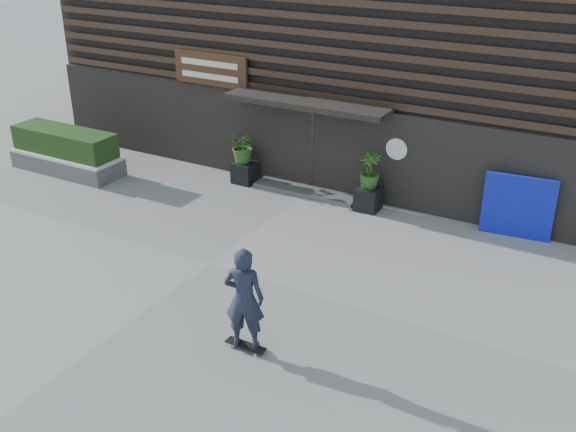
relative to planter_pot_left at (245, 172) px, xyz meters
The scene contains 12 objects.
ground 4.80m from the planter_pot_left, 66.64° to the right, with size 80.00×80.00×0.00m, color gray.
entrance_step 1.93m from the planter_pot_left, ahead, with size 3.00×0.80×0.12m, color #484846.
planter_pot_left is the anchor object (origin of this frame).
bamboo_left 0.78m from the planter_pot_left, ahead, with size 0.86×0.75×0.96m, color #2D591E.
planter_pot_right 3.80m from the planter_pot_left, ahead, with size 0.60×0.60×0.60m, color black.
bamboo_right 3.88m from the planter_pot_left, ahead, with size 0.54×0.54×0.96m, color #2D591E.
raised_bed 5.37m from the planter_pot_left, 159.98° to the right, with size 3.50×1.20×0.50m, color #50504E.
snow_layer 5.37m from the planter_pot_left, 159.98° to the right, with size 3.50×1.20×0.08m, color silver.
hedge 5.41m from the planter_pot_left, 159.98° to the right, with size 3.30×1.00×0.70m, color #1C3914.
blue_tarp 7.47m from the planter_pot_left, ahead, with size 1.63×0.12×1.53m, color #0D17B5.
building 6.94m from the planter_pot_left, 71.14° to the left, with size 18.00×11.00×8.00m.
skateboarder 7.91m from the planter_pot_left, 57.11° to the right, with size 0.82×0.66×2.03m.
Camera 1 is at (7.81, -10.31, 7.21)m, focal length 41.45 mm.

